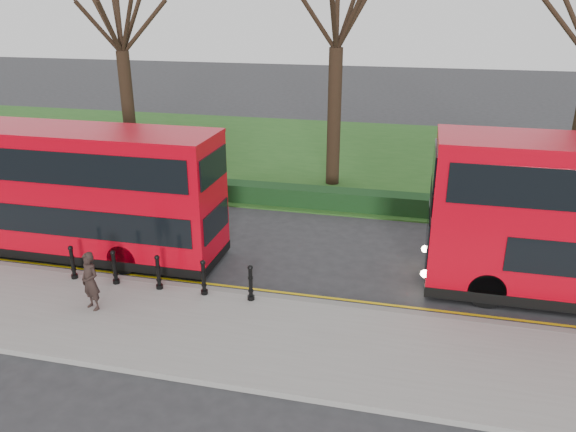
# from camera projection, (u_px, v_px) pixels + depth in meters

# --- Properties ---
(ground) EXTENTS (120.00, 120.00, 0.00)m
(ground) POSITION_uv_depth(u_px,v_px,m) (215.00, 276.00, 17.20)
(ground) COLOR #28282B
(ground) RESTS_ON ground
(pavement) EXTENTS (60.00, 4.00, 0.15)m
(pavement) POSITION_uv_depth(u_px,v_px,m) (174.00, 326.00, 14.45)
(pavement) COLOR gray
(pavement) RESTS_ON ground
(kerb) EXTENTS (60.00, 0.25, 0.16)m
(kerb) POSITION_uv_depth(u_px,v_px,m) (203.00, 290.00, 16.27)
(kerb) COLOR slate
(kerb) RESTS_ON ground
(grass_verge) EXTENTS (60.00, 18.00, 0.06)m
(grass_verge) POSITION_uv_depth(u_px,v_px,m) (311.00, 154.00, 30.80)
(grass_verge) COLOR #224F1A
(grass_verge) RESTS_ON ground
(hedge) EXTENTS (60.00, 0.90, 0.80)m
(hedge) POSITION_uv_depth(u_px,v_px,m) (272.00, 194.00, 23.23)
(hedge) COLOR black
(hedge) RESTS_ON ground
(yellow_line_outer) EXTENTS (60.00, 0.10, 0.01)m
(yellow_line_outer) POSITION_uv_depth(u_px,v_px,m) (206.00, 287.00, 16.56)
(yellow_line_outer) COLOR yellow
(yellow_line_outer) RESTS_ON ground
(yellow_line_inner) EXTENTS (60.00, 0.10, 0.01)m
(yellow_line_inner) POSITION_uv_depth(u_px,v_px,m) (209.00, 284.00, 16.74)
(yellow_line_inner) COLOR yellow
(yellow_line_inner) RESTS_ON ground
(tree_left) EXTENTS (6.67, 6.67, 10.42)m
(tree_left) POSITION_uv_depth(u_px,v_px,m) (118.00, 9.00, 25.30)
(tree_left) COLOR black
(tree_left) RESTS_ON ground
(bollard_row) EXTENTS (5.66, 0.15, 1.00)m
(bollard_row) POSITION_uv_depth(u_px,v_px,m) (158.00, 273.00, 16.00)
(bollard_row) COLOR black
(bollard_row) RESTS_ON pavement
(bus_lead) EXTENTS (10.58, 2.43, 4.21)m
(bus_lead) POSITION_uv_depth(u_px,v_px,m) (62.00, 191.00, 18.19)
(bus_lead) COLOR #B40111
(bus_lead) RESTS_ON ground
(pedestrian) EXTENTS (0.70, 0.59, 1.63)m
(pedestrian) POSITION_uv_depth(u_px,v_px,m) (90.00, 281.00, 14.85)
(pedestrian) COLOR black
(pedestrian) RESTS_ON pavement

